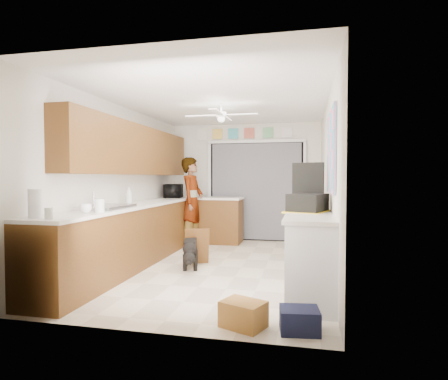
{
  "coord_description": "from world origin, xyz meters",
  "views": [
    {
      "loc": [
        1.3,
        -5.51,
        1.36
      ],
      "look_at": [
        0.0,
        0.4,
        1.15
      ],
      "focal_mm": 30.0,
      "sensor_mm": 36.0,
      "label": 1
    }
  ],
  "objects_px": {
    "cardboard_box": "(243,314)",
    "dog": "(190,252)",
    "man": "(192,202)",
    "navy_crate": "(299,320)",
    "cup": "(86,208)",
    "suitcase": "(308,203)",
    "microwave": "(174,191)",
    "soap_bottle": "(129,195)",
    "paper_towel_roll": "(35,204)"
  },
  "relations": [
    {
      "from": "cardboard_box",
      "to": "dog",
      "type": "xyz_separation_m",
      "value": [
        -1.13,
        1.98,
        0.12
      ]
    },
    {
      "from": "man",
      "to": "dog",
      "type": "height_order",
      "value": "man"
    },
    {
      "from": "navy_crate",
      "to": "man",
      "type": "height_order",
      "value": "man"
    },
    {
      "from": "cup",
      "to": "man",
      "type": "relative_size",
      "value": 0.08
    },
    {
      "from": "cup",
      "to": "navy_crate",
      "type": "height_order",
      "value": "cup"
    },
    {
      "from": "cardboard_box",
      "to": "man",
      "type": "relative_size",
      "value": 0.21
    },
    {
      "from": "dog",
      "to": "cup",
      "type": "bearing_deg",
      "value": -137.02
    },
    {
      "from": "cup",
      "to": "dog",
      "type": "height_order",
      "value": "cup"
    },
    {
      "from": "suitcase",
      "to": "dog",
      "type": "bearing_deg",
      "value": 179.68
    },
    {
      "from": "microwave",
      "to": "man",
      "type": "xyz_separation_m",
      "value": [
        0.43,
        -0.13,
        -0.2
      ]
    },
    {
      "from": "cup",
      "to": "suitcase",
      "type": "xyz_separation_m",
      "value": [
        2.54,
        0.75,
        0.05
      ]
    },
    {
      "from": "cardboard_box",
      "to": "dog",
      "type": "distance_m",
      "value": 2.28
    },
    {
      "from": "microwave",
      "to": "soap_bottle",
      "type": "height_order",
      "value": "soap_bottle"
    },
    {
      "from": "microwave",
      "to": "paper_towel_roll",
      "type": "relative_size",
      "value": 1.67
    },
    {
      "from": "microwave",
      "to": "cardboard_box",
      "type": "distance_m",
      "value": 4.51
    },
    {
      "from": "dog",
      "to": "cardboard_box",
      "type": "bearing_deg",
      "value": -75.73
    },
    {
      "from": "microwave",
      "to": "suitcase",
      "type": "xyz_separation_m",
      "value": [
        2.65,
        -2.52,
        -0.03
      ]
    },
    {
      "from": "cup",
      "to": "dog",
      "type": "distance_m",
      "value": 1.78
    },
    {
      "from": "cardboard_box",
      "to": "suitcase",
      "type": "bearing_deg",
      "value": 67.3
    },
    {
      "from": "man",
      "to": "cardboard_box",
      "type": "bearing_deg",
      "value": -152.64
    },
    {
      "from": "suitcase",
      "to": "soap_bottle",
      "type": "bearing_deg",
      "value": -176.17
    },
    {
      "from": "paper_towel_roll",
      "to": "cardboard_box",
      "type": "relative_size",
      "value": 0.8
    },
    {
      "from": "soap_bottle",
      "to": "paper_towel_roll",
      "type": "xyz_separation_m",
      "value": [
        0.03,
        -2.15,
        0.01
      ]
    },
    {
      "from": "suitcase",
      "to": "dog",
      "type": "distance_m",
      "value": 1.98
    },
    {
      "from": "suitcase",
      "to": "man",
      "type": "bearing_deg",
      "value": 152.71
    },
    {
      "from": "cardboard_box",
      "to": "navy_crate",
      "type": "height_order",
      "value": "cardboard_box"
    },
    {
      "from": "cup",
      "to": "cardboard_box",
      "type": "height_order",
      "value": "cup"
    },
    {
      "from": "soap_bottle",
      "to": "man",
      "type": "distance_m",
      "value": 1.7
    },
    {
      "from": "soap_bottle",
      "to": "cardboard_box",
      "type": "relative_size",
      "value": 0.75
    },
    {
      "from": "man",
      "to": "dog",
      "type": "distance_m",
      "value": 1.95
    },
    {
      "from": "paper_towel_roll",
      "to": "cardboard_box",
      "type": "bearing_deg",
      "value": -0.23
    },
    {
      "from": "microwave",
      "to": "dog",
      "type": "bearing_deg",
      "value": -165.31
    },
    {
      "from": "navy_crate",
      "to": "soap_bottle",
      "type": "bearing_deg",
      "value": 141.37
    },
    {
      "from": "soap_bottle",
      "to": "paper_towel_roll",
      "type": "bearing_deg",
      "value": -89.12
    },
    {
      "from": "cup",
      "to": "man",
      "type": "bearing_deg",
      "value": 84.09
    },
    {
      "from": "cardboard_box",
      "to": "navy_crate",
      "type": "bearing_deg",
      "value": 0.0
    },
    {
      "from": "soap_bottle",
      "to": "cardboard_box",
      "type": "height_order",
      "value": "soap_bottle"
    },
    {
      "from": "paper_towel_roll",
      "to": "man",
      "type": "distance_m",
      "value": 3.78
    },
    {
      "from": "soap_bottle",
      "to": "cardboard_box",
      "type": "distance_m",
      "value": 3.22
    },
    {
      "from": "microwave",
      "to": "dog",
      "type": "height_order",
      "value": "microwave"
    },
    {
      "from": "soap_bottle",
      "to": "man",
      "type": "height_order",
      "value": "man"
    },
    {
      "from": "soap_bottle",
      "to": "cup",
      "type": "distance_m",
      "value": 1.56
    },
    {
      "from": "soap_bottle",
      "to": "dog",
      "type": "xyz_separation_m",
      "value": [
        1.07,
        -0.17,
        -0.84
      ]
    },
    {
      "from": "microwave",
      "to": "cup",
      "type": "height_order",
      "value": "microwave"
    },
    {
      "from": "navy_crate",
      "to": "man",
      "type": "bearing_deg",
      "value": 119.83
    },
    {
      "from": "navy_crate",
      "to": "suitcase",
      "type": "bearing_deg",
      "value": 87.06
    },
    {
      "from": "cup",
      "to": "suitcase",
      "type": "distance_m",
      "value": 2.65
    },
    {
      "from": "navy_crate",
      "to": "man",
      "type": "xyz_separation_m",
      "value": [
        -2.15,
        3.75,
        0.77
      ]
    },
    {
      "from": "man",
      "to": "dog",
      "type": "bearing_deg",
      "value": -159.87
    },
    {
      "from": "soap_bottle",
      "to": "man",
      "type": "relative_size",
      "value": 0.16
    }
  ]
}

